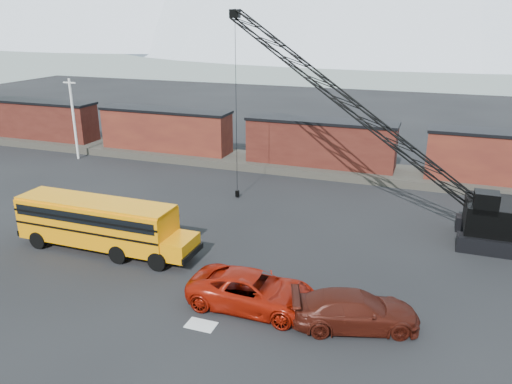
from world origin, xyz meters
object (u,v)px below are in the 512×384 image
school_bus (101,223)px  red_pickup (254,291)px  crawler_crane (356,110)px  maroon_suv (355,310)px

school_bus → red_pickup: bearing=-14.8°
school_bus → crawler_crane: bearing=38.2°
school_bus → crawler_crane: (13.26, 10.43, 5.95)m
school_bus → maroon_suv: (15.81, -2.80, -0.94)m
crawler_crane → red_pickup: bearing=-100.2°
red_pickup → crawler_crane: bearing=-10.0°
school_bus → maroon_suv: bearing=-10.0°
school_bus → red_pickup: (10.87, -2.86, -0.90)m
school_bus → red_pickup: size_ratio=1.80×
red_pickup → school_bus: bearing=75.4°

